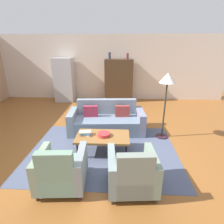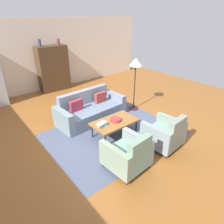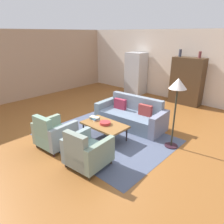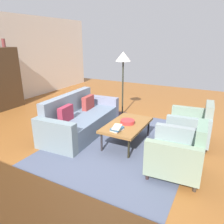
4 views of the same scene
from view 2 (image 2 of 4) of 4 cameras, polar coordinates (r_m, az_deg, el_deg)
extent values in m
plane|color=brown|center=(5.54, -1.74, -5.24)|extent=(11.99, 11.99, 0.00)
cube|color=beige|center=(8.65, -20.10, 15.09)|extent=(9.99, 0.12, 2.80)
cube|color=#4B546B|center=(5.37, 0.41, -6.35)|extent=(3.40, 2.60, 0.01)
cube|color=slate|center=(6.00, -5.96, -0.39)|extent=(1.79, 1.01, 0.42)
cube|color=slate|center=(6.17, -8.10, 2.56)|extent=(1.75, 0.29, 0.86)
cube|color=slate|center=(6.51, 0.71, 3.04)|extent=(0.24, 0.91, 0.62)
cube|color=slate|center=(5.51, -13.96, -2.57)|extent=(0.24, 0.91, 0.62)
cube|color=maroon|center=(6.16, -3.37, 4.29)|extent=(0.41, 0.15, 0.32)
cube|color=maroon|center=(5.69, -10.35, 1.85)|extent=(0.41, 0.16, 0.32)
cylinder|color=#282427|center=(5.16, -5.78, -5.58)|extent=(0.04, 0.04, 0.37)
cylinder|color=black|center=(5.72, 3.06, -1.99)|extent=(0.04, 0.04, 0.37)
cylinder|color=black|center=(4.78, -2.00, -8.42)|extent=(0.04, 0.04, 0.37)
cylinder|color=black|center=(5.38, 7.05, -4.23)|extent=(0.04, 0.04, 0.37)
cube|color=brown|center=(5.13, 0.78, -2.92)|extent=(1.20, 0.70, 0.05)
cylinder|color=#302222|center=(4.35, -2.49, -14.97)|extent=(0.05, 0.05, 0.10)
cylinder|color=#301A23|center=(4.71, 3.89, -11.17)|extent=(0.05, 0.05, 0.10)
cylinder|color=#352B21|center=(4.00, 4.30, -19.71)|extent=(0.05, 0.05, 0.10)
cylinder|color=#392120|center=(4.39, 10.58, -15.02)|extent=(0.05, 0.05, 0.10)
cube|color=gray|center=(4.21, 4.17, -13.07)|extent=(0.62, 0.84, 0.30)
cube|color=gray|center=(3.90, 7.91, -12.56)|extent=(0.57, 0.18, 0.78)
cube|color=gray|center=(3.94, 0.75, -13.83)|extent=(0.18, 0.81, 0.56)
cube|color=gray|center=(4.33, 7.34, -9.70)|extent=(0.18, 0.81, 0.56)
cylinder|color=#2F2414|center=(4.98, 8.75, -9.03)|extent=(0.05, 0.05, 0.10)
cylinder|color=#33281F|center=(5.46, 13.20, -5.98)|extent=(0.05, 0.05, 0.10)
cylinder|color=#3A2C21|center=(4.70, 15.41, -12.34)|extent=(0.05, 0.05, 0.10)
cylinder|color=#352A18|center=(5.20, 19.44, -8.75)|extent=(0.05, 0.05, 0.10)
cube|color=slate|center=(4.96, 14.47, -7.05)|extent=(0.63, 0.84, 0.30)
cube|color=gray|center=(4.70, 18.17, -6.13)|extent=(0.57, 0.19, 0.78)
cube|color=gray|center=(4.64, 12.35, -7.42)|extent=(0.19, 0.81, 0.56)
cube|color=gray|center=(5.15, 16.70, -4.30)|extent=(0.19, 0.81, 0.56)
cylinder|color=#B32E30|center=(5.11, 1.01, -2.25)|extent=(0.29, 0.29, 0.07)
cube|color=beige|center=(4.91, -2.93, -3.89)|extent=(0.27, 0.20, 0.03)
cube|color=#335C83|center=(4.90, -2.94, -3.59)|extent=(0.25, 0.19, 0.03)
cube|color=beige|center=(4.88, -2.95, -3.28)|extent=(0.28, 0.20, 0.03)
cube|color=#45301D|center=(8.55, -16.66, 11.99)|extent=(1.20, 0.50, 1.80)
cube|color=#3E2113|center=(8.68, -19.20, 11.84)|extent=(0.56, 0.01, 1.51)
cube|color=#3E1F1A|center=(8.89, -15.56, 12.68)|extent=(0.56, 0.01, 1.51)
cylinder|color=#373A49|center=(8.22, -20.32, 18.33)|extent=(0.11, 0.11, 0.27)
cylinder|color=brown|center=(8.50, -15.35, 19.12)|extent=(0.10, 0.10, 0.24)
cylinder|color=#2E1721|center=(6.76, 6.22, 1.06)|extent=(0.32, 0.32, 0.03)
cylinder|color=#282A1F|center=(6.47, 6.55, 6.96)|extent=(0.04, 0.04, 1.45)
cone|color=silver|center=(6.24, 6.96, 14.27)|extent=(0.40, 0.40, 0.24)
camera|label=1|loc=(3.32, 54.17, 5.15)|focal=29.14mm
camera|label=3|loc=(6.38, 54.33, 13.74)|focal=33.41mm
camera|label=4|loc=(2.16, -55.87, -11.31)|focal=34.54mm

